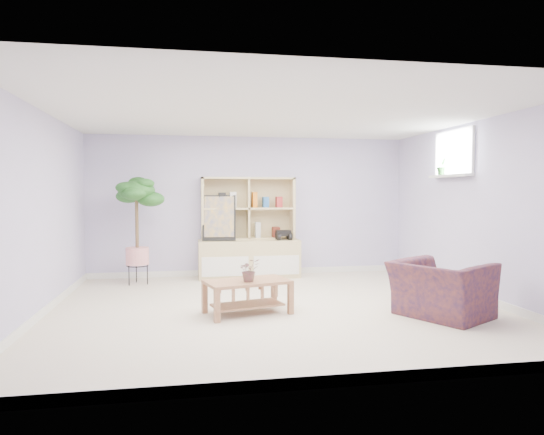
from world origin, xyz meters
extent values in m
cube|color=beige|center=(0.00, 0.00, 0.00)|extent=(5.50, 5.00, 0.01)
cube|color=silver|center=(0.00, 0.00, 2.40)|extent=(5.50, 5.00, 0.01)
cube|color=#B9B0DA|center=(0.00, 2.50, 1.20)|extent=(5.50, 0.01, 2.40)
cube|color=#B9B0DA|center=(0.00, -2.50, 1.20)|extent=(5.50, 0.01, 2.40)
cube|color=#B9B0DA|center=(-2.75, 0.00, 1.20)|extent=(0.01, 5.00, 2.40)
cube|color=#B9B0DA|center=(2.75, 0.00, 1.20)|extent=(0.01, 5.00, 2.40)
cube|color=white|center=(2.67, 0.60, 1.68)|extent=(0.14, 1.00, 0.04)
imported|color=#216F2F|center=(-0.37, -0.29, 0.53)|extent=(0.28, 0.25, 0.27)
imported|color=#161539|center=(1.80, -0.75, 0.37)|extent=(1.24, 1.29, 0.73)
imported|color=#1B4917|center=(2.67, 0.85, 1.83)|extent=(0.17, 0.15, 0.26)
camera|label=1|loc=(-1.07, -5.87, 1.44)|focal=32.00mm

